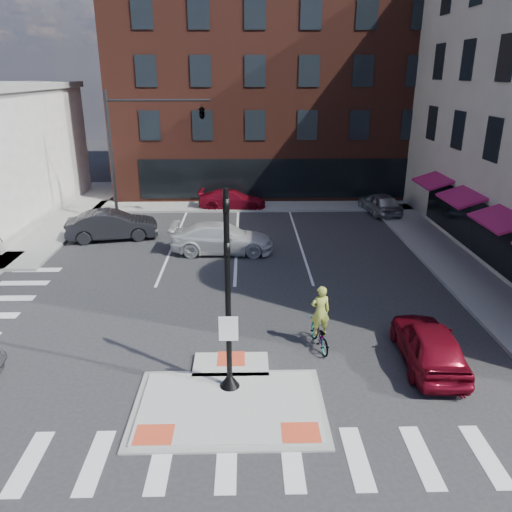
{
  "coord_description": "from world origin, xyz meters",
  "views": [
    {
      "loc": [
        0.51,
        -12.23,
        8.89
      ],
      "look_at": [
        0.91,
        6.49,
        2.0
      ],
      "focal_mm": 35.0,
      "sensor_mm": 36.0,
      "label": 1
    }
  ],
  "objects_px": {
    "red_sedan": "(429,344)",
    "cyclist": "(320,327)",
    "white_pickup": "(222,238)",
    "bg_car_red": "(232,199)",
    "bg_car_dark": "(112,225)",
    "bg_car_silver": "(380,203)"
  },
  "relations": [
    {
      "from": "white_pickup",
      "to": "bg_car_silver",
      "type": "height_order",
      "value": "white_pickup"
    },
    {
      "from": "bg_car_dark",
      "to": "red_sedan",
      "type": "bearing_deg",
      "value": -145.56
    },
    {
      "from": "white_pickup",
      "to": "cyclist",
      "type": "bearing_deg",
      "value": -156.81
    },
    {
      "from": "red_sedan",
      "to": "bg_car_silver",
      "type": "distance_m",
      "value": 18.58
    },
    {
      "from": "red_sedan",
      "to": "cyclist",
      "type": "height_order",
      "value": "cyclist"
    },
    {
      "from": "white_pickup",
      "to": "bg_car_red",
      "type": "distance_m",
      "value": 8.95
    },
    {
      "from": "bg_car_dark",
      "to": "bg_car_red",
      "type": "xyz_separation_m",
      "value": [
        6.61,
        6.58,
        -0.15
      ]
    },
    {
      "from": "red_sedan",
      "to": "white_pickup",
      "type": "height_order",
      "value": "white_pickup"
    },
    {
      "from": "cyclist",
      "to": "white_pickup",
      "type": "bearing_deg",
      "value": -78.39
    },
    {
      "from": "red_sedan",
      "to": "bg_car_silver",
      "type": "height_order",
      "value": "red_sedan"
    },
    {
      "from": "bg_car_silver",
      "to": "cyclist",
      "type": "xyz_separation_m",
      "value": [
        -6.48,
        -17.2,
        0.04
      ]
    },
    {
      "from": "bg_car_dark",
      "to": "bg_car_red",
      "type": "bearing_deg",
      "value": -56.02
    },
    {
      "from": "red_sedan",
      "to": "bg_car_red",
      "type": "height_order",
      "value": "red_sedan"
    },
    {
      "from": "red_sedan",
      "to": "bg_car_dark",
      "type": "bearing_deg",
      "value": -41.08
    },
    {
      "from": "white_pickup",
      "to": "bg_car_dark",
      "type": "xyz_separation_m",
      "value": [
        -6.28,
        2.35,
        0.05
      ]
    },
    {
      "from": "red_sedan",
      "to": "bg_car_red",
      "type": "distance_m",
      "value": 20.94
    },
    {
      "from": "cyclist",
      "to": "red_sedan",
      "type": "bearing_deg",
      "value": 152.3
    },
    {
      "from": "bg_car_red",
      "to": "white_pickup",
      "type": "bearing_deg",
      "value": -179.19
    },
    {
      "from": "bg_car_dark",
      "to": "bg_car_silver",
      "type": "xyz_separation_m",
      "value": [
        16.51,
        5.08,
        -0.1
      ]
    },
    {
      "from": "red_sedan",
      "to": "cyclist",
      "type": "xyz_separation_m",
      "value": [
        -3.37,
        1.11,
        0.04
      ]
    },
    {
      "from": "bg_car_dark",
      "to": "bg_car_silver",
      "type": "distance_m",
      "value": 17.27
    },
    {
      "from": "bg_car_red",
      "to": "bg_car_silver",
      "type": "bearing_deg",
      "value": -95.71
    }
  ]
}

